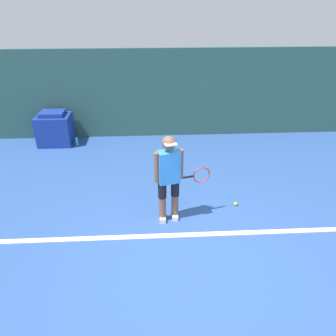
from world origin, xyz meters
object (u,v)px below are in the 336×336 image
covered_chair (55,129)px  water_bottle (77,141)px  tennis_ball (236,204)px  tennis_player (169,176)px

covered_chair → water_bottle: 0.63m
tennis_ball → water_bottle: bearing=139.7°
tennis_ball → water_bottle: 4.44m
water_bottle → tennis_player: bearing=-56.0°
tennis_ball → covered_chair: bearing=142.3°
tennis_player → covered_chair: size_ratio=1.79×
covered_chair → tennis_player: bearing=-51.2°
tennis_player → water_bottle: size_ratio=6.13×
tennis_player → water_bottle: bearing=110.4°
covered_chair → water_bottle: covered_chair is taller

